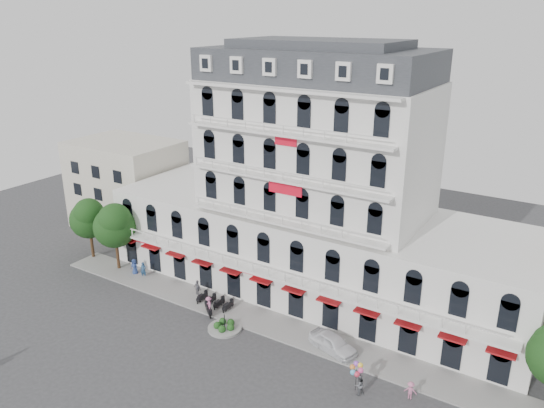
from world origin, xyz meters
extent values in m
plane|color=#38383A|center=(0.00, 0.00, 0.00)|extent=(120.00, 120.00, 0.00)
cube|color=gray|center=(0.00, 9.00, 0.08)|extent=(53.00, 4.00, 0.16)
cube|color=silver|center=(0.00, 18.00, 4.50)|extent=(45.00, 14.00, 9.00)
cube|color=silver|center=(0.00, 18.00, 15.50)|extent=(22.00, 12.00, 13.00)
cube|color=#2D3035|center=(0.00, 18.00, 23.50)|extent=(21.56, 11.76, 3.00)
cube|color=#2D3035|center=(0.00, 18.00, 25.40)|extent=(15.84, 8.64, 0.80)
cube|color=#A41418|center=(0.00, 10.50, 3.50)|extent=(40.50, 1.00, 0.15)
cube|color=red|center=(0.00, 11.88, 13.00)|extent=(3.50, 0.10, 1.40)
cube|color=beige|center=(-30.00, 20.00, 6.00)|extent=(14.00, 10.00, 12.00)
cylinder|color=gray|center=(-3.00, 6.00, 0.12)|extent=(3.20, 3.20, 0.24)
cylinder|color=black|center=(-3.00, 6.00, 0.90)|extent=(0.08, 0.08, 1.40)
sphere|color=#174717|center=(-2.30, 6.00, 0.45)|extent=(0.70, 0.70, 0.70)
sphere|color=#174717|center=(-2.78, 6.66, 0.45)|extent=(0.70, 0.70, 0.70)
sphere|color=#174717|center=(-3.56, 6.42, 0.45)|extent=(0.70, 0.70, 0.70)
sphere|color=#174717|center=(-3.57, 5.60, 0.45)|extent=(0.70, 0.70, 0.70)
sphere|color=#174717|center=(-2.80, 5.33, 0.45)|extent=(0.70, 0.70, 0.70)
cylinder|color=#382314|center=(-26.00, 10.00, 1.76)|extent=(0.36, 0.36, 3.52)
sphere|color=#123A15|center=(-26.00, 10.00, 4.96)|extent=(4.48, 4.48, 4.48)
sphere|color=#123A15|center=(-25.50, 9.70, 6.00)|extent=(3.52, 3.52, 3.52)
sphere|color=#123A15|center=(-26.40, 10.30, 5.60)|extent=(3.20, 3.20, 3.20)
cylinder|color=#382314|center=(-21.00, 9.50, 1.87)|extent=(0.36, 0.36, 3.74)
sphere|color=#123A15|center=(-21.00, 9.50, 5.27)|extent=(4.76, 4.76, 4.76)
sphere|color=#123A15|center=(-20.50, 9.20, 6.38)|extent=(3.74, 3.74, 3.74)
sphere|color=#123A15|center=(-21.40, 9.80, 5.95)|extent=(3.40, 3.40, 3.40)
imported|color=white|center=(7.10, 8.35, 0.80)|extent=(5.05, 3.13, 1.60)
cube|color=black|center=(-5.79, 7.15, 0.55)|extent=(1.38, 1.22, 0.35)
torus|color=black|center=(-5.36, 6.80, 0.28)|extent=(0.54, 0.47, 0.60)
torus|color=black|center=(-6.21, 7.50, 0.28)|extent=(0.54, 0.47, 0.60)
imported|color=#C56898|center=(-5.79, 7.15, 1.25)|extent=(1.17, 1.11, 1.59)
imported|color=navy|center=(-18.40, 9.50, 0.96)|extent=(0.99, 0.70, 1.92)
imported|color=slate|center=(-9.16, 9.50, 0.92)|extent=(1.15, 0.66, 1.84)
imported|color=#CB6B94|center=(14.85, 5.99, 0.75)|extent=(1.03, 0.68, 1.50)
imported|color=navy|center=(-17.01, 9.50, 0.93)|extent=(0.81, 0.70, 1.86)
imported|color=slate|center=(11.30, 4.34, 0.88)|extent=(1.01, 1.08, 1.77)
cylinder|color=black|center=(10.90, 4.64, 1.00)|extent=(0.04, 0.04, 2.00)
sphere|color=#E54C99|center=(11.25, 4.64, 2.00)|extent=(0.44, 0.44, 0.44)
sphere|color=yellow|center=(11.07, 4.94, 2.21)|extent=(0.44, 0.44, 0.44)
sphere|color=#994CD8|center=(10.72, 4.94, 2.23)|extent=(0.44, 0.44, 0.44)
sphere|color=orange|center=(10.55, 4.63, 2.04)|extent=(0.44, 0.44, 0.44)
sphere|color=#4CB2E5|center=(10.73, 4.33, 1.81)|extent=(0.44, 0.44, 0.44)
sphere|color=#D8334C|center=(11.08, 4.34, 1.76)|extent=(0.44, 0.44, 0.44)
camera|label=1|loc=(23.65, -27.98, 27.99)|focal=35.00mm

